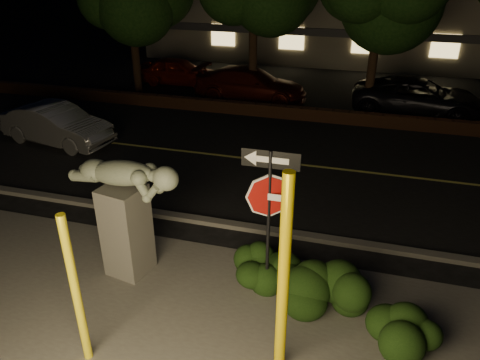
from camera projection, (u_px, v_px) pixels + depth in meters
The scene contains 19 objects.
ground at pixel (295, 131), 17.67m from camera, with size 90.00×90.00×0.00m, color black.
patio at pixel (189, 345), 8.23m from camera, with size 14.00×6.00×0.02m, color #4C4944.
road at pixel (280, 162), 15.09m from camera, with size 80.00×8.00×0.01m, color black.
lane_marking at pixel (280, 162), 15.09m from camera, with size 80.00×0.12×0.01m, color #B5AE48.
curb at pixel (247, 227), 11.55m from camera, with size 80.00×0.25×0.12m, color #4C4944.
brick_wall at pixel (301, 113), 18.67m from camera, with size 40.00×0.35×0.50m, color #402314.
parking_lot at pixel (319, 83), 23.67m from camera, with size 40.00×12.00×0.01m, color black.
building at pixel (337, 20), 29.62m from camera, with size 22.00×10.20×4.00m.
yellow_pole_left at pixel (76, 292), 7.36m from camera, with size 0.14×0.14×2.85m, color yellow.
yellow_pole_right at pixel (283, 280), 7.01m from camera, with size 0.18×0.18×3.63m, color yellow.
signpost at pixel (269, 196), 8.50m from camera, with size 1.06×0.07×3.12m.
sculpture at pixel (125, 204), 9.36m from camera, with size 2.54×1.10×2.71m.
hedge_center at pixel (267, 263), 9.52m from camera, with size 1.94×0.91×1.01m, color black.
hedge_right at pixel (330, 286), 8.73m from camera, with size 1.87×1.00×1.22m, color black.
hedge_far_right at pixel (402, 327), 7.99m from camera, with size 1.34×0.83×0.93m, color black.
silver_sedan at pixel (57, 125), 16.29m from camera, with size 1.44×4.13×1.36m, color #A9AAAE.
parked_car_red at pixel (178, 71), 23.13m from camera, with size 1.56×3.88×1.32m, color maroon.
parked_car_darkred at pixel (251, 85), 20.73m from camera, with size 2.02×4.98×1.45m, color #420E08.
parked_car_dark at pixel (419, 97), 19.00m from camera, with size 2.42×5.24×1.46m, color black.
Camera 1 is at (2.49, -6.55, 6.33)m, focal length 35.00 mm.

